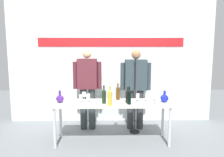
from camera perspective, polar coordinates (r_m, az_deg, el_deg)
ground_plane at (r=4.14m, az=0.04°, el=-16.46°), size 10.00×10.00×0.00m
back_wall at (r=5.00m, az=-0.24°, el=5.57°), size 4.75×0.11×3.00m
display_table at (r=3.90m, az=0.04°, el=-7.29°), size 2.11×0.58×0.75m
decanter_blue_left at (r=3.95m, az=-13.72°, el=-5.22°), size 0.14×0.14×0.22m
decanter_blue_right at (r=3.98m, az=13.80°, el=-5.09°), size 0.14×0.14×0.21m
presenter_left at (r=4.50m, az=-6.58°, el=-1.52°), size 0.59×0.22×1.71m
presenter_right at (r=4.52m, az=6.31°, el=-1.46°), size 0.64×0.22×1.69m
wine_bottle_0 at (r=4.04m, az=1.58°, el=-3.78°), size 0.07×0.07×0.33m
wine_bottle_1 at (r=3.83m, az=4.17°, el=-4.67°), size 0.07×0.07×0.29m
wine_bottle_2 at (r=3.78m, az=-2.17°, el=-4.65°), size 0.07×0.07×0.32m
wine_bottle_3 at (r=3.73m, az=4.60°, el=-4.88°), size 0.07×0.07×0.32m
wine_bottle_4 at (r=3.63m, az=-0.57°, el=-5.08°), size 0.08×0.08×0.33m
wine_glass_left_0 at (r=4.05m, az=-7.47°, el=-4.22°), size 0.07×0.07×0.16m
wine_glass_left_1 at (r=3.83m, az=-6.37°, el=-4.78°), size 0.07×0.07×0.17m
wine_glass_left_2 at (r=3.86m, az=-8.33°, el=-4.96°), size 0.06×0.06×0.15m
wine_glass_right_0 at (r=3.90m, az=6.87°, el=-4.64°), size 0.06×0.06×0.16m
wine_glass_right_1 at (r=3.92m, az=9.31°, el=-4.55°), size 0.06×0.06×0.16m
wine_glass_right_2 at (r=4.01m, az=11.70°, el=-4.49°), size 0.07×0.07×0.15m
wine_glass_right_3 at (r=3.73m, az=11.90°, el=-5.24°), size 0.06×0.06×0.17m
wine_glass_right_4 at (r=4.16m, az=9.79°, el=-3.87°), size 0.06×0.06×0.16m
microphone_stand at (r=4.40m, az=6.12°, el=-7.73°), size 0.20×0.20×1.56m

